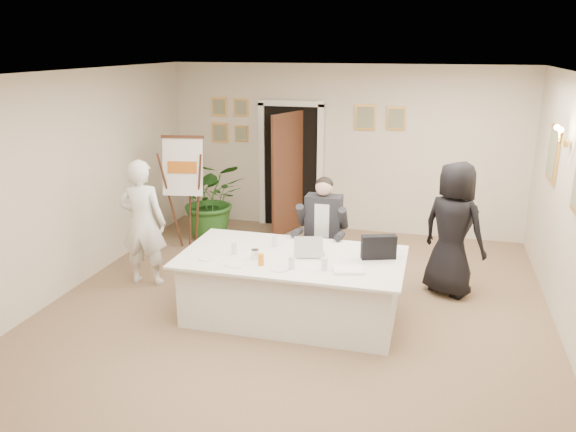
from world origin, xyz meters
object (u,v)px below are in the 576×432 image
Objects in this scene: standing_man at (143,223)px; steel_jug at (255,254)px; laptop_bag at (379,247)px; paper_stack at (348,270)px; conference_table at (292,286)px; seated_man at (323,232)px; standing_woman at (453,229)px; flip_chart at (186,198)px; oj_glass at (261,260)px; laptop at (311,243)px; potted_palm at (212,199)px.

standing_man is 15.49× the size of steel_jug.
paper_stack is (-0.27, -0.46, -0.12)m from laptop_bag.
conference_table is at bearing 161.41° from standing_man.
conference_table is 1.50× the size of standing_man.
conference_table is at bearing -85.70° from seated_man.
seated_man is 1.66m from standing_woman.
standing_man is at bearing -153.20° from seated_man.
conference_table is 2.89m from flip_chart.
paper_stack is 0.96m from oj_glass.
laptop is at bearing 45.10° from oj_glass.
flip_chart is 5.03× the size of laptop.
flip_chart reaches higher than paper_stack.
oj_glass is at bearing -124.67° from conference_table.
laptop_bag is 1.40m from steel_jug.
flip_chart is 2.73m from steel_jug.
laptop_bag is at bearing -33.92° from seated_man.
standing_woman reaches higher than seated_man.
conference_table is at bearing 27.90° from steel_jug.
standing_man is 5.20× the size of paper_stack.
potted_palm is at bearing 13.56° from standing_woman.
oj_glass is 0.21m from steel_jug.
standing_woman reaches higher than steel_jug.
flip_chart reaches higher than standing_woman.
laptop reaches higher than steel_jug.
seated_man is at bearing 81.77° from conference_table.
standing_woman is at bearing 37.18° from oj_glass.
standing_woman reaches higher than conference_table.
oj_glass is at bearing -175.73° from laptop_bag.
seated_man is at bearing -19.36° from flip_chart.
oj_glass reaches higher than steel_jug.
conference_table is 0.56m from laptop.
flip_chart is 1.01× the size of standing_woman.
paper_stack is 2.98× the size of steel_jug.
conference_table is at bearing -170.56° from laptop.
steel_jug is at bearing -152.10° from conference_table.
oj_glass is (-0.40, -1.40, 0.10)m from seated_man.
conference_table is at bearing -50.69° from potted_palm.
seated_man is at bearing 66.84° from steel_jug.
seated_man is at bearing 37.28° from standing_woman.
flip_chart is at bearing 132.33° from laptop_bag.
flip_chart is 13.54× the size of oj_glass.
laptop_bag reaches higher than paper_stack.
standing_man is at bearing -93.99° from potted_palm.
standing_man is 1.88m from steel_jug.
standing_woman is 4.01m from potted_palm.
standing_man is (-2.29, -0.58, 0.11)m from seated_man.
flip_chart is at bearing -105.96° from potted_palm.
flip_chart is 1.40m from standing_man.
flip_chart is 2.96m from laptop.
oj_glass is (-0.95, -0.08, 0.05)m from paper_stack.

